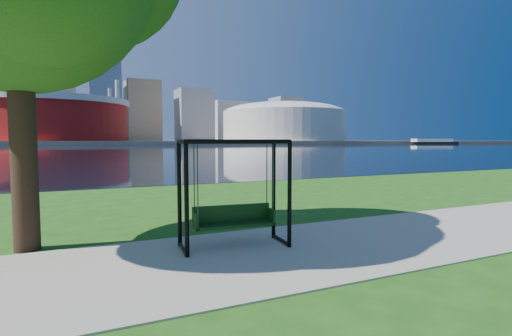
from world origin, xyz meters
TOP-DOWN VIEW (x-y plane):
  - ground at (0.00, 0.00)m, footprint 900.00×900.00m
  - path at (0.00, -0.50)m, footprint 120.00×4.00m
  - river at (0.00, 102.00)m, footprint 900.00×180.00m
  - far_bank at (0.00, 306.00)m, footprint 900.00×228.00m
  - stadium at (-10.00, 235.00)m, footprint 83.00×83.00m
  - arena at (135.00, 235.00)m, footprint 84.00×84.00m
  - skyline at (-4.27, 319.39)m, footprint 392.00×66.00m
  - swing at (-0.14, 0.25)m, footprint 2.26×1.16m
  - barge at (214.73, 178.92)m, footprint 34.09×16.59m

SIDE VIEW (x-z plane):
  - ground at x=0.00m, z-range 0.00..0.00m
  - river at x=0.00m, z-range 0.00..0.02m
  - path at x=0.00m, z-range 0.00..0.03m
  - far_bank at x=0.00m, z-range 0.00..2.00m
  - swing at x=-0.14m, z-range -0.04..2.19m
  - barge at x=214.73m, z-range -0.16..3.14m
  - stadium at x=-10.00m, z-range -1.77..30.23m
  - arena at x=135.00m, z-range 2.59..29.15m
  - skyline at x=-4.27m, z-range -12.36..84.14m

